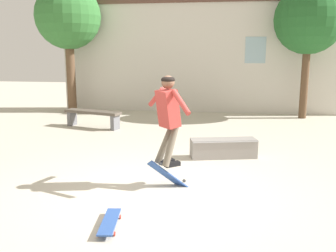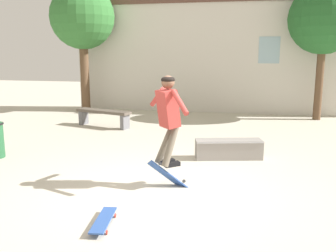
{
  "view_description": "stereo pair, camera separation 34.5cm",
  "coord_description": "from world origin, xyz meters",
  "px_view_note": "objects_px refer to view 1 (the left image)",
  "views": [
    {
      "loc": [
        0.97,
        -5.53,
        2.18
      ],
      "look_at": [
        0.05,
        0.27,
        1.01
      ],
      "focal_mm": 40.0,
      "sensor_mm": 36.0,
      "label": 1
    },
    {
      "loc": [
        1.3,
        -5.46,
        2.18
      ],
      "look_at": [
        0.05,
        0.27,
        1.01
      ],
      "focal_mm": 40.0,
      "sensor_mm": 36.0,
      "label": 2
    }
  ],
  "objects_px": {
    "tree_right": "(309,20)",
    "tree_left": "(68,18)",
    "skateboard_resting": "(110,222)",
    "skate_ledge": "(223,148)",
    "skateboard_flipping": "(169,176)",
    "park_bench": "(93,115)",
    "skater": "(168,113)"
  },
  "relations": [
    {
      "from": "tree_left",
      "to": "skateboard_flipping",
      "type": "bearing_deg",
      "value": -56.57
    },
    {
      "from": "skater",
      "to": "tree_right",
      "type": "bearing_deg",
      "value": 23.23
    },
    {
      "from": "skater",
      "to": "skate_ledge",
      "type": "bearing_deg",
      "value": 23.92
    },
    {
      "from": "tree_right",
      "to": "skate_ledge",
      "type": "bearing_deg",
      "value": -116.19
    },
    {
      "from": "park_bench",
      "to": "skate_ledge",
      "type": "bearing_deg",
      "value": -17.7
    },
    {
      "from": "skater",
      "to": "skateboard_flipping",
      "type": "bearing_deg",
      "value": -49.33
    },
    {
      "from": "skateboard_flipping",
      "to": "tree_left",
      "type": "bearing_deg",
      "value": 112.1
    },
    {
      "from": "skater",
      "to": "skateboard_flipping",
      "type": "relative_size",
      "value": 2.02
    },
    {
      "from": "park_bench",
      "to": "tree_right",
      "type": "bearing_deg",
      "value": 38.8
    },
    {
      "from": "tree_left",
      "to": "skateboard_flipping",
      "type": "height_order",
      "value": "tree_left"
    },
    {
      "from": "park_bench",
      "to": "skateboard_resting",
      "type": "bearing_deg",
      "value": -51.61
    },
    {
      "from": "park_bench",
      "to": "skateboard_flipping",
      "type": "height_order",
      "value": "park_bench"
    },
    {
      "from": "skater",
      "to": "skateboard_resting",
      "type": "distance_m",
      "value": 2.01
    },
    {
      "from": "tree_right",
      "to": "skate_ledge",
      "type": "xyz_separation_m",
      "value": [
        -2.55,
        -5.17,
        -2.96
      ]
    },
    {
      "from": "tree_right",
      "to": "tree_left",
      "type": "height_order",
      "value": "tree_left"
    },
    {
      "from": "skate_ledge",
      "to": "skater",
      "type": "relative_size",
      "value": 0.97
    },
    {
      "from": "park_bench",
      "to": "skateboard_resting",
      "type": "height_order",
      "value": "park_bench"
    },
    {
      "from": "tree_right",
      "to": "skateboard_resting",
      "type": "distance_m",
      "value": 9.94
    },
    {
      "from": "park_bench",
      "to": "skater",
      "type": "distance_m",
      "value": 5.38
    },
    {
      "from": "tree_right",
      "to": "skateboard_resting",
      "type": "bearing_deg",
      "value": -114.55
    },
    {
      "from": "skateboard_flipping",
      "to": "skateboard_resting",
      "type": "height_order",
      "value": "skateboard_flipping"
    },
    {
      "from": "tree_right",
      "to": "tree_left",
      "type": "bearing_deg",
      "value": 179.86
    },
    {
      "from": "tree_left",
      "to": "skateboard_resting",
      "type": "xyz_separation_m",
      "value": [
        4.15,
        -8.62,
        -3.27
      ]
    },
    {
      "from": "tree_left",
      "to": "skater",
      "type": "xyz_separation_m",
      "value": [
        4.65,
        -7.05,
        -2.12
      ]
    },
    {
      "from": "tree_right",
      "to": "skateboard_flipping",
      "type": "height_order",
      "value": "tree_right"
    },
    {
      "from": "park_bench",
      "to": "skateboard_resting",
      "type": "xyz_separation_m",
      "value": [
        2.41,
        -6.0,
        -0.29
      ]
    },
    {
      "from": "tree_right",
      "to": "skateboard_flipping",
      "type": "relative_size",
      "value": 5.93
    },
    {
      "from": "skate_ledge",
      "to": "skateboard_flipping",
      "type": "bearing_deg",
      "value": -129.06
    },
    {
      "from": "tree_right",
      "to": "skater",
      "type": "xyz_separation_m",
      "value": [
        -3.42,
        -7.03,
        -1.93
      ]
    },
    {
      "from": "tree_left",
      "to": "skateboard_resting",
      "type": "height_order",
      "value": "tree_left"
    },
    {
      "from": "tree_right",
      "to": "skateboard_resting",
      "type": "height_order",
      "value": "tree_right"
    },
    {
      "from": "park_bench",
      "to": "skateboard_flipping",
      "type": "relative_size",
      "value": 2.5
    }
  ]
}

